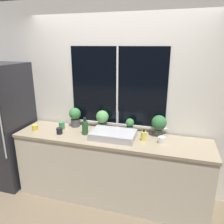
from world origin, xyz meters
The scene contains 16 objects.
ground_plane centered at (0.00, 0.00, 0.00)m, with size 14.00×14.00×0.00m, color brown.
wall_back centered at (0.00, 0.66, 1.35)m, with size 8.00×0.09×2.70m.
wall_left centered at (-2.37, 1.50, 1.35)m, with size 0.06×7.00×2.70m.
counter centered at (0.00, 0.30, 0.47)m, with size 2.61×0.62×0.93m.
refrigerator centered at (-1.72, 0.28, 0.93)m, with size 0.74×0.74×1.85m.
sink centered at (0.04, 0.29, 0.97)m, with size 0.58×0.42×0.31m.
potted_plant_far_left centered at (-0.62, 0.53, 1.09)m, with size 0.17×0.17×0.29m.
potted_plant_center_left centered at (-0.19, 0.53, 1.10)m, with size 0.18×0.18×0.28m.
potted_plant_center_right centered at (0.21, 0.53, 1.04)m, with size 0.11×0.11×0.20m.
potted_plant_far_right centered at (0.60, 0.53, 1.10)m, with size 0.20×0.20×0.28m.
soap_bottle centered at (0.44, 0.31, 0.99)m, with size 0.07×0.07×0.15m.
bottle_tall centered at (-0.36, 0.29, 1.03)m, with size 0.08×0.08×0.24m.
mug_yellow centered at (-1.10, 0.22, 0.97)m, with size 0.08×0.08×0.08m.
mug_green centered at (-0.76, 0.38, 0.98)m, with size 0.08×0.08×0.10m.
mug_white centered at (0.66, 0.30, 0.97)m, with size 0.09×0.09×0.08m.
mug_black centered at (-0.70, 0.21, 0.97)m, with size 0.08×0.08×0.08m.
Camera 1 is at (0.78, -2.25, 2.10)m, focal length 35.00 mm.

